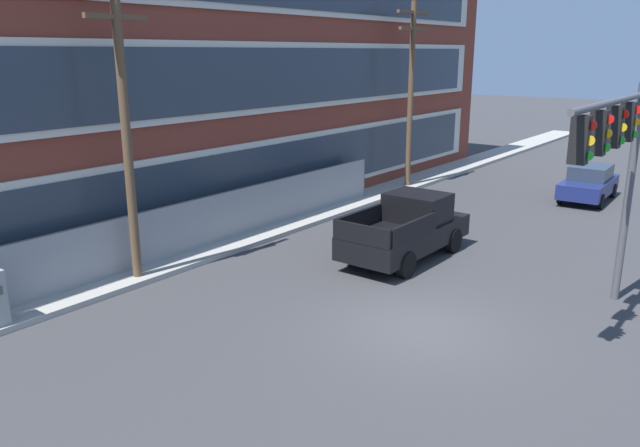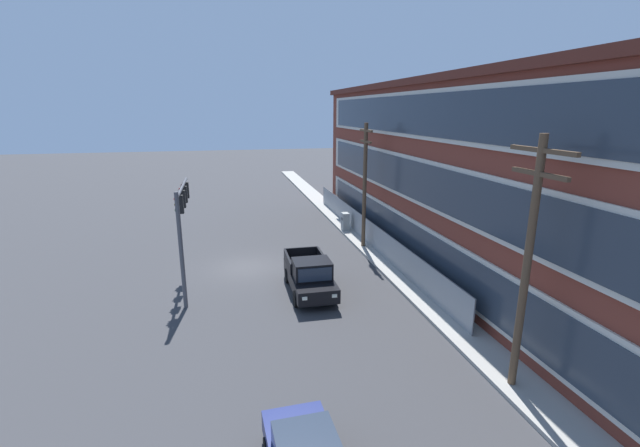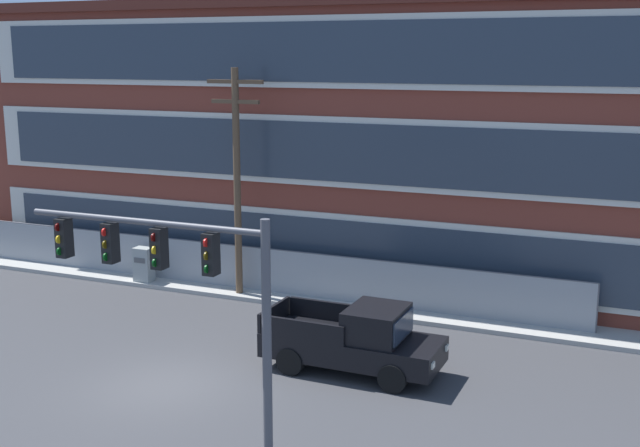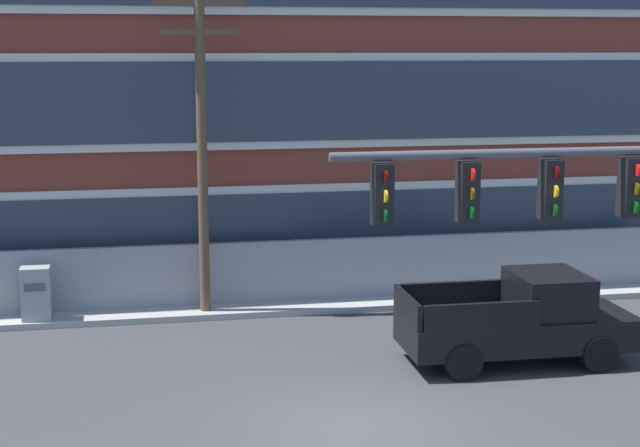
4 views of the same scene
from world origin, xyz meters
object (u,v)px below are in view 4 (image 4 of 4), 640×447
(electrical_cabinet, at_px, (36,297))
(utility_pole_near_corner, at_px, (202,138))
(pickup_truck_black, at_px, (522,321))
(traffic_signal_mast, at_px, (578,226))

(electrical_cabinet, bearing_deg, utility_pole_near_corner, 1.09)
(electrical_cabinet, bearing_deg, pickup_truck_black, -24.91)
(utility_pole_near_corner, xyz_separation_m, electrical_cabinet, (-4.21, -0.08, -3.90))
(electrical_cabinet, bearing_deg, traffic_signal_mast, -51.21)
(traffic_signal_mast, xyz_separation_m, utility_pole_near_corner, (-4.79, 11.29, 0.39))
(pickup_truck_black, distance_m, electrical_cabinet, 11.90)
(pickup_truck_black, bearing_deg, utility_pole_near_corner, 142.26)
(utility_pole_near_corner, bearing_deg, electrical_cabinet, -178.91)
(pickup_truck_black, bearing_deg, traffic_signal_mast, -106.10)
(utility_pole_near_corner, relative_size, electrical_cabinet, 5.63)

